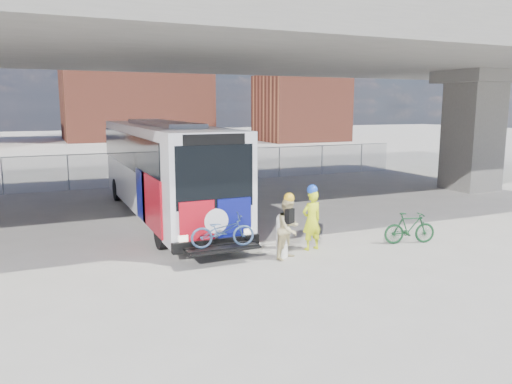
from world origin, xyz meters
TOP-DOWN VIEW (x-y plane):
  - ground at (0.00, 0.00)m, footprint 160.00×160.00m
  - bus at (-2.00, 4.03)m, footprint 2.67×12.98m
  - overpass at (0.00, 4.00)m, footprint 40.00×16.00m
  - chainlink_fence at (0.00, 12.00)m, footprint 30.00×0.06m
  - brick_buildings at (1.23, 48.23)m, footprint 54.00×22.00m
  - smokestack at (14.00, 55.00)m, footprint 2.20×2.20m
  - bollard at (-0.23, -2.61)m, footprint 0.33×0.33m
  - cyclist_hivis at (0.91, -2.30)m, footprint 0.70×0.50m
  - cyclist_tan at (-0.12, -2.81)m, footprint 1.05×0.98m
  - bike_parked at (4.06, -2.96)m, footprint 1.72×0.90m

SIDE VIEW (x-z plane):
  - ground at x=0.00m, z-range 0.00..0.00m
  - bike_parked at x=4.06m, z-range 0.00..0.99m
  - bollard at x=-0.23m, z-range 0.04..1.32m
  - cyclist_tan at x=-0.12m, z-range -0.05..1.83m
  - cyclist_hivis at x=0.91m, z-range -0.04..1.94m
  - chainlink_fence at x=0.00m, z-range -13.58..16.42m
  - bus at x=-2.00m, z-range 0.26..3.95m
  - brick_buildings at x=1.23m, z-range -0.58..11.42m
  - overpass at x=0.00m, z-range 2.57..10.52m
  - smokestack at x=14.00m, z-range 0.00..25.00m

